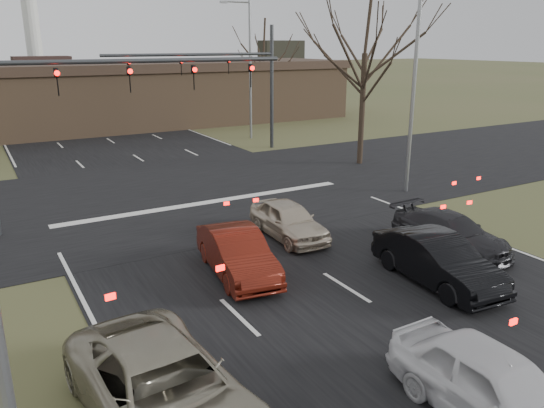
{
  "coord_description": "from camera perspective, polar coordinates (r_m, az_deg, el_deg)",
  "views": [
    {
      "loc": [
        -8.93,
        -8.14,
        6.87
      ],
      "look_at": [
        -0.94,
        5.71,
        2.0
      ],
      "focal_mm": 35.0,
      "sensor_mm": 36.0,
      "label": 1
    }
  ],
  "objects": [
    {
      "name": "mast_arm_far",
      "position": [
        34.66,
        -4.19,
        13.83
      ],
      "size": [
        11.12,
        0.24,
        8.0
      ],
      "color": "#383A3D",
      "rests_on": "ground"
    },
    {
      "name": "car_red_ahead",
      "position": [
        16.32,
        -3.77,
        -5.29
      ],
      "size": [
        2.06,
        4.45,
        1.41
      ],
      "primitive_type": "imported",
      "rotation": [
        0.0,
        0.0,
        -0.14
      ],
      "color": "#5B160D",
      "rests_on": "ground"
    },
    {
      "name": "streetlight_left",
      "position": [
        4.34,
        -27.15,
        -2.18
      ],
      "size": [
        2.34,
        0.25,
        10.0
      ],
      "color": "gray",
      "rests_on": "ground"
    },
    {
      "name": "road_main",
      "position": [
        69.07,
        -22.73,
        9.95
      ],
      "size": [
        14.0,
        300.0,
        0.02
      ],
      "primitive_type": "cube",
      "color": "black",
      "rests_on": "ground"
    },
    {
      "name": "streetlight_right_near",
      "position": [
        25.41,
        14.82,
        13.5
      ],
      "size": [
        2.34,
        0.25,
        10.0
      ],
      "color": "gray",
      "rests_on": "ground"
    },
    {
      "name": "car_black_hatch",
      "position": [
        16.45,
        17.37,
        -5.78
      ],
      "size": [
        1.91,
        4.58,
        1.47
      ],
      "primitive_type": "imported",
      "rotation": [
        0.0,
        0.0,
        -0.08
      ],
      "color": "black",
      "rests_on": "ground"
    },
    {
      "name": "streetlight_right_far",
      "position": [
        39.62,
        -2.6,
        15.06
      ],
      "size": [
        2.34,
        0.25,
        10.0
      ],
      "color": "gray",
      "rests_on": "ground"
    },
    {
      "name": "mast_arm_near",
      "position": [
        21.54,
        -20.36,
        11.12
      ],
      "size": [
        12.12,
        0.24,
        8.0
      ],
      "color": "#383A3D",
      "rests_on": "ground"
    },
    {
      "name": "tree_right_near",
      "position": [
        31.37,
        10.21,
        20.39
      ],
      "size": [
        6.9,
        6.9,
        11.5
      ],
      "color": "black",
      "rests_on": "ground"
    },
    {
      "name": "road_cross",
      "position": [
        25.73,
        -8.54,
        1.29
      ],
      "size": [
        200.0,
        14.0,
        0.02
      ],
      "primitive_type": "cube",
      "color": "black",
      "rests_on": "ground"
    },
    {
      "name": "car_silver_ahead",
      "position": [
        19.36,
        1.78,
        -1.73
      ],
      "size": [
        1.74,
        4.01,
        1.35
      ],
      "primitive_type": "imported",
      "rotation": [
        0.0,
        0.0,
        -0.04
      ],
      "color": "beige",
      "rests_on": "ground"
    },
    {
      "name": "car_charcoal_sedan",
      "position": [
        19.17,
        18.64,
        -2.94
      ],
      "size": [
        1.97,
        4.51,
        1.29
      ],
      "primitive_type": "imported",
      "rotation": [
        0.0,
        0.0,
        0.04
      ],
      "color": "black",
      "rests_on": "ground"
    },
    {
      "name": "building",
      "position": [
        47.61,
        -16.89,
        11.16
      ],
      "size": [
        42.4,
        10.4,
        5.3
      ],
      "color": "brown",
      "rests_on": "ground"
    },
    {
      "name": "tree_right_far",
      "position": [
        49.33,
        -0.98,
        17.03
      ],
      "size": [
        5.4,
        5.4,
        9.0
      ],
      "color": "black",
      "rests_on": "ground"
    },
    {
      "name": "car_silver_suv",
      "position": [
        10.49,
        -11.53,
        -19.07
      ],
      "size": [
        2.92,
        5.62,
        1.51
      ],
      "primitive_type": "imported",
      "rotation": [
        0.0,
        0.0,
        0.08
      ],
      "color": "gray",
      "rests_on": "ground"
    },
    {
      "name": "car_white_sedan",
      "position": [
        11.18,
        22.91,
        -17.76
      ],
      "size": [
        1.81,
        4.41,
        1.5
      ],
      "primitive_type": "imported",
      "rotation": [
        0.0,
        0.0,
        0.01
      ],
      "color": "silver",
      "rests_on": "ground"
    },
    {
      "name": "ground",
      "position": [
        13.9,
        15.74,
        -13.39
      ],
      "size": [
        360.0,
        360.0,
        0.0
      ],
      "primitive_type": "plane",
      "color": "#474E2A",
      "rests_on": "ground"
    }
  ]
}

